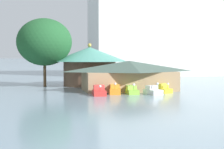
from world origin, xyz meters
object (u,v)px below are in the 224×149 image
object	(u,v)px
pedal_boat_white	(153,91)
background_building_block	(156,28)
boathouse	(129,75)
pedal_boat_yellow	(164,89)
pedal_boat_red	(99,91)
pedal_boat_orange	(115,90)
green_roof_pavilion	(90,63)
pedal_boat_lime	(132,90)
shoreline_tree_mid	(44,42)

from	to	relation	value
pedal_boat_white	background_building_block	bearing A→B (deg)	141.27
boathouse	pedal_boat_white	bearing A→B (deg)	-73.95
pedal_boat_white	pedal_boat_yellow	world-z (taller)	pedal_boat_white
pedal_boat_red	pedal_boat_yellow	size ratio (longest dim) A/B	1.08
pedal_boat_orange	boathouse	size ratio (longest dim) A/B	0.20
pedal_boat_red	green_roof_pavilion	world-z (taller)	green_roof_pavilion
pedal_boat_red	boathouse	xyz separation A→B (m)	(5.81, 5.30, 1.89)
pedal_boat_orange	green_roof_pavilion	distance (m)	15.00
boathouse	green_roof_pavilion	size ratio (longest dim) A/B	1.11
pedal_boat_lime	pedal_boat_white	bearing A→B (deg)	63.64
pedal_boat_lime	boathouse	distance (m)	4.98
pedal_boat_lime	green_roof_pavilion	xyz separation A→B (m)	(-3.61, 14.83, 3.67)
boathouse	pedal_boat_orange	bearing A→B (deg)	-128.43
pedal_boat_white	shoreline_tree_mid	bearing A→B (deg)	-154.04
pedal_boat_white	background_building_block	distance (m)	50.08
pedal_boat_white	background_building_block	world-z (taller)	background_building_block
pedal_boat_yellow	shoreline_tree_mid	distance (m)	22.77
pedal_boat_orange	pedal_boat_yellow	size ratio (longest dim) A/B	1.16
pedal_boat_white	green_roof_pavilion	bearing A→B (deg)	-176.24
pedal_boat_lime	shoreline_tree_mid	distance (m)	19.55
pedal_boat_yellow	shoreline_tree_mid	xyz separation A→B (m)	(-16.68, 13.68, 7.29)
pedal_boat_yellow	green_roof_pavilion	size ratio (longest dim) A/B	0.19
pedal_boat_lime	green_roof_pavilion	bearing A→B (deg)	-163.64
green_roof_pavilion	background_building_block	distance (m)	38.55
shoreline_tree_mid	boathouse	bearing A→B (deg)	-36.46
pedal_boat_orange	pedal_boat_yellow	world-z (taller)	pedal_boat_orange
pedal_boat_white	pedal_boat_yellow	distance (m)	2.83
green_roof_pavilion	boathouse	bearing A→B (deg)	-66.29
pedal_boat_orange	pedal_boat_white	world-z (taller)	pedal_boat_white
pedal_boat_red	green_roof_pavilion	bearing A→B (deg)	179.14
pedal_boat_lime	pedal_boat_orange	bearing A→B (deg)	-95.08
pedal_boat_lime	pedal_boat_red	bearing A→B (deg)	-77.67
boathouse	background_building_block	size ratio (longest dim) A/B	0.40
boathouse	background_building_block	world-z (taller)	background_building_block
shoreline_tree_mid	background_building_block	xyz separation A→B (m)	(32.10, 29.75, 5.49)
pedal_boat_red	pedal_boat_white	xyz separation A→B (m)	(7.52, -0.64, -0.05)
pedal_boat_red	pedal_boat_white	bearing A→B (deg)	88.83
shoreline_tree_mid	background_building_block	size ratio (longest dim) A/B	0.32
pedal_boat_white	pedal_boat_lime	bearing A→B (deg)	-136.28
pedal_boat_white	boathouse	world-z (taller)	boathouse
pedal_boat_lime	green_roof_pavilion	world-z (taller)	green_roof_pavilion
pedal_boat_red	shoreline_tree_mid	size ratio (longest dim) A/B	0.23
pedal_boat_orange	shoreline_tree_mid	size ratio (longest dim) A/B	0.25
pedal_boat_white	boathouse	xyz separation A→B (m)	(-1.71, 5.95, 1.93)
green_roof_pavilion	pedal_boat_yellow	bearing A→B (deg)	-59.71
pedal_boat_yellow	background_building_block	xyz separation A→B (m)	(15.42, 43.43, 12.78)
pedal_boat_red	pedal_boat_orange	distance (m)	2.76
pedal_boat_lime	background_building_block	xyz separation A→B (m)	(20.38, 43.58, 12.83)
pedal_boat_red	background_building_block	world-z (taller)	background_building_block
pedal_boat_lime	pedal_boat_yellow	distance (m)	4.97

